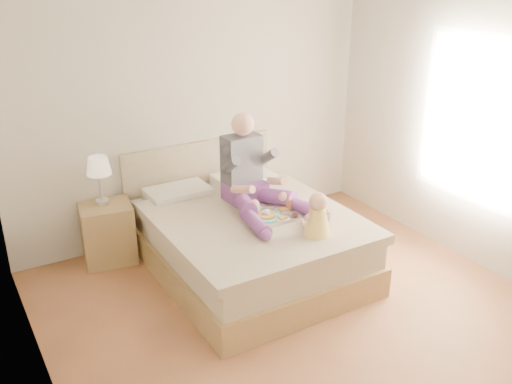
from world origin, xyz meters
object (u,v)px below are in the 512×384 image
adult (252,178)px  nightstand (108,233)px  bed (245,237)px  tray (275,214)px  baby (317,217)px

adult → nightstand: bearing=147.1°
bed → nightstand: size_ratio=3.67×
adult → bed: bearing=-152.8°
tray → adult: bearing=100.3°
adult → baby: adult is taller
tray → bed: bearing=124.7°
nightstand → baby: 2.13m
bed → nightstand: 1.35m
nightstand → adult: 1.53m
tray → baby: baby is taller
adult → baby: size_ratio=2.76×
baby → adult: bearing=109.5°
bed → adult: (0.13, 0.07, 0.55)m
adult → baby: (0.15, -0.83, -0.10)m
adult → tray: bearing=-87.6°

